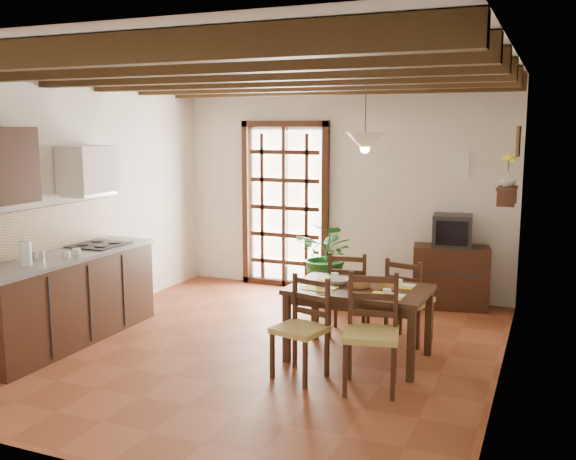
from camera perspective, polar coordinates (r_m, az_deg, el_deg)
The scene contains 24 objects.
ground_plane at distance 6.56m, azimuth -2.19°, elevation -10.43°, with size 5.00×5.00×0.00m, color brown.
room_shell at distance 6.19m, azimuth -2.29°, elevation 5.61°, with size 4.52×5.02×2.81m.
ceiling_beams at distance 6.20m, azimuth -2.35°, elevation 13.69°, with size 4.50×4.34×0.20m.
french_door at distance 8.80m, azimuth -0.27°, elevation 2.49°, with size 1.26×0.11×2.32m.
kitchen_counter at distance 6.99m, azimuth -19.15°, elevation -5.65°, with size 0.64×2.25×1.38m.
range_hood at distance 7.26m, azimuth -17.35°, elevation 5.08°, with size 0.38×0.60×0.54m.
counter_items at distance 6.95m, azimuth -18.87°, elevation -1.61°, with size 0.50×1.43×0.25m.
dining_table at distance 6.14m, azimuth 6.35°, elevation -5.88°, with size 1.31×0.86×0.70m.
chair_near_left at distance 5.75m, azimuth 1.14°, elevation -10.34°, with size 0.50×0.48×0.90m.
chair_near_right at distance 5.54m, azimuth 7.37°, elevation -10.91°, with size 0.53×0.51×0.98m.
chair_far_left at distance 6.93m, azimuth 5.45°, elevation -6.92°, with size 0.47×0.45×0.91m.
chair_far_right at distance 6.76m, azimuth 10.65°, elevation -7.51°, with size 0.49×0.47×0.89m.
table_setting at distance 6.12m, azimuth 6.36°, elevation -5.23°, with size 0.94×0.63×0.09m.
table_bowl at distance 6.22m, azimuth 4.47°, elevation -4.53°, with size 0.22×0.22×0.05m, color white.
sideboard at distance 8.11m, azimuth 14.25°, elevation -4.06°, with size 0.90×0.41×0.77m, color black.
crt_tv at distance 8.00m, azimuth 14.40°, elevation -0.07°, with size 0.50×0.47×0.39m.
fuse_box at distance 8.17m, azimuth 14.92°, elevation 5.70°, with size 0.25×0.03×0.32m, color white.
plant_pot at distance 8.17m, azimuth 3.52°, elevation -5.68°, with size 0.33×0.33×0.20m, color maroon.
potted_plant at distance 8.06m, azimuth 3.56°, elevation -2.52°, with size 1.99×1.71×2.22m, color #144C19.
wall_shelf at distance 7.25m, azimuth 18.90°, elevation 3.22°, with size 0.20×0.42×0.20m.
shelf_vase at distance 7.24m, azimuth 18.96°, elevation 4.32°, with size 0.15×0.15×0.15m, color #B2BFB2.
shelf_flowers at distance 7.23m, azimuth 19.04°, elevation 5.96°, with size 0.14×0.14×0.36m.
framed_picture at distance 7.21m, azimuth 19.79°, elevation 7.44°, with size 0.03×0.32×0.32m.
pendant_lamp at distance 6.03m, azimuth 6.87°, elevation 7.95°, with size 0.36×0.36×0.84m.
Camera 1 is at (2.61, -5.60, 2.20)m, focal length 40.00 mm.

